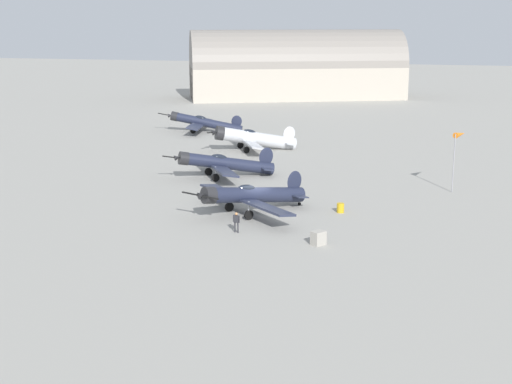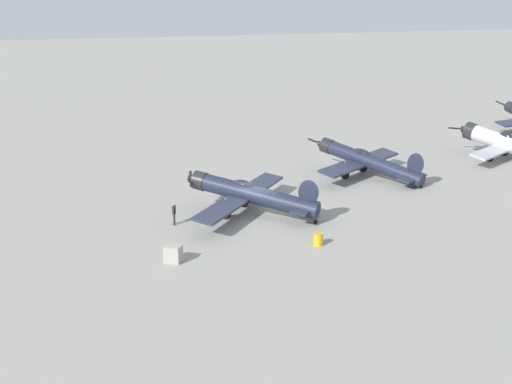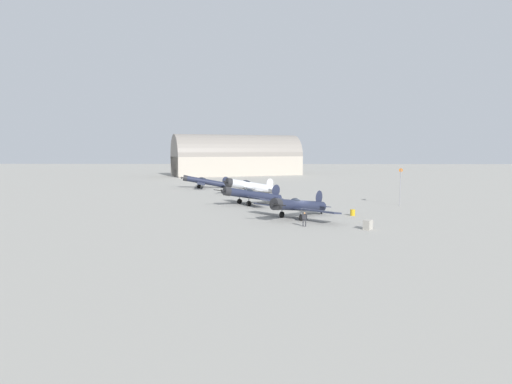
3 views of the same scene
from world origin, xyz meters
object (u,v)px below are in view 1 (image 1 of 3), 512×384
object	(u,v)px
windsock_mast	(460,137)
airplane_far_line	(253,138)
ground_crew_mechanic	(236,220)
fuel_drum	(340,208)
airplane_foreground	(251,195)
airplane_mid_apron	(224,163)
airplane_outer_stand	(204,123)
equipment_crate	(318,238)

from	to	relation	value
windsock_mast	airplane_far_line	bearing A→B (deg)	56.31
ground_crew_mechanic	fuel_drum	bearing A→B (deg)	-22.60
airplane_foreground	ground_crew_mechanic	bearing A→B (deg)	46.07
airplane_foreground	airplane_far_line	distance (m)	29.84
airplane_mid_apron	airplane_outer_stand	distance (m)	30.69
airplane_mid_apron	fuel_drum	xyz separation A→B (m)	(-10.76, -13.48, -1.11)
airplane_far_line	ground_crew_mechanic	bearing A→B (deg)	74.69
ground_crew_mechanic	fuel_drum	xyz separation A→B (m)	(7.85, -6.97, -0.56)
equipment_crate	fuel_drum	xyz separation A→B (m)	(9.40, -0.35, -0.11)
airplane_mid_apron	ground_crew_mechanic	world-z (taller)	airplane_mid_apron
airplane_outer_stand	windsock_mast	distance (m)	44.91
equipment_crate	fuel_drum	world-z (taller)	equipment_crate
windsock_mast	airplane_mid_apron	bearing A→B (deg)	89.98
airplane_foreground	airplane_mid_apron	distance (m)	14.34
airplane_foreground	airplane_far_line	size ratio (longest dim) A/B	0.94
airplane_outer_stand	equipment_crate	size ratio (longest dim) A/B	9.95
airplane_foreground	equipment_crate	world-z (taller)	airplane_foreground
fuel_drum	windsock_mast	distance (m)	15.22
airplane_mid_apron	fuel_drum	size ratio (longest dim) A/B	13.17
ground_crew_mechanic	windsock_mast	xyz separation A→B (m)	(18.60, -16.63, 4.21)
equipment_crate	windsock_mast	size ratio (longest dim) A/B	0.22
fuel_drum	ground_crew_mechanic	bearing A→B (deg)	138.38
airplane_mid_apron	airplane_outer_stand	xyz separation A→B (m)	(28.52, 11.34, -0.14)
airplane_mid_apron	equipment_crate	world-z (taller)	airplane_mid_apron
fuel_drum	equipment_crate	bearing A→B (deg)	177.85
airplane_mid_apron	ground_crew_mechanic	size ratio (longest dim) A/B	6.63
airplane_mid_apron	airplane_far_line	size ratio (longest dim) A/B	0.97
airplane_mid_apron	airplane_outer_stand	size ratio (longest dim) A/B	0.86
airplane_outer_stand	airplane_foreground	bearing A→B (deg)	106.18
airplane_far_line	ground_crew_mechanic	distance (m)	35.44
ground_crew_mechanic	airplane_outer_stand	bearing A→B (deg)	39.77
fuel_drum	windsock_mast	xyz separation A→B (m)	(10.75, -9.65, 4.78)
airplane_outer_stand	windsock_mast	bearing A→B (deg)	133.63
airplane_foreground	windsock_mast	bearing A→B (deg)	170.34
airplane_outer_stand	equipment_crate	xyz separation A→B (m)	(-48.68, -24.47, -0.86)
ground_crew_mechanic	windsock_mast	bearing A→B (deg)	-22.77
airplane_mid_apron	windsock_mast	bearing A→B (deg)	148.94
airplane_far_line	airplane_outer_stand	bearing A→B (deg)	-77.63
airplane_foreground	airplane_mid_apron	xyz separation A→B (m)	(12.93, 6.21, -0.07)
airplane_far_line	airplane_outer_stand	distance (m)	16.24
windsock_mast	ground_crew_mechanic	bearing A→B (deg)	138.21
airplane_mid_apron	airplane_outer_stand	bearing A→B (deg)	-99.35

